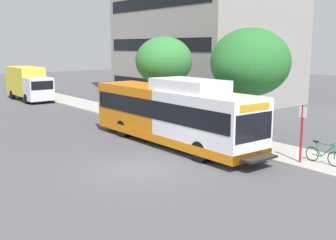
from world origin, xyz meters
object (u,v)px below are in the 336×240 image
at_px(transit_bus, 172,114).
at_px(bicycle_parked, 323,154).
at_px(street_tree_mid_block, 164,61).
at_px(street_tree_near_stop, 250,62).
at_px(box_truck_background, 28,83).
at_px(bus_stop_sign_pole, 302,129).

relative_size(transit_bus, bicycle_parked, 6.96).
distance_m(transit_bus, street_tree_mid_block, 7.65).
bearing_deg(street_tree_mid_block, street_tree_near_stop, -90.35).
bearing_deg(street_tree_near_stop, bicycle_parked, -102.64).
bearing_deg(box_truck_background, transit_bus, -90.70).
xyz_separation_m(bus_stop_sign_pole, box_truck_background, (-1.83, 29.76, 0.09)).
distance_m(bus_stop_sign_pole, street_tree_mid_block, 13.06).
xyz_separation_m(street_tree_near_stop, box_truck_background, (-3.67, 25.03, -2.68)).
bearing_deg(street_tree_near_stop, street_tree_mid_block, 89.65).
height_order(street_tree_near_stop, street_tree_mid_block, street_tree_near_stop).
height_order(street_tree_near_stop, box_truck_background, street_tree_near_stop).
bearing_deg(street_tree_mid_block, bus_stop_sign_pole, -98.46).
height_order(bus_stop_sign_pole, box_truck_background, box_truck_background).
distance_m(bus_stop_sign_pole, bicycle_parked, 1.46).
bearing_deg(transit_bus, bus_stop_sign_pole, -72.36).
relative_size(bicycle_parked, street_tree_mid_block, 0.30).
relative_size(bus_stop_sign_pole, bicycle_parked, 1.48).
distance_m(street_tree_near_stop, box_truck_background, 25.43).
bearing_deg(transit_bus, box_truck_background, 89.30).
relative_size(street_tree_mid_block, box_truck_background, 0.83).
bearing_deg(street_tree_mid_block, transit_bus, -123.63).
height_order(street_tree_mid_block, box_truck_background, street_tree_mid_block).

